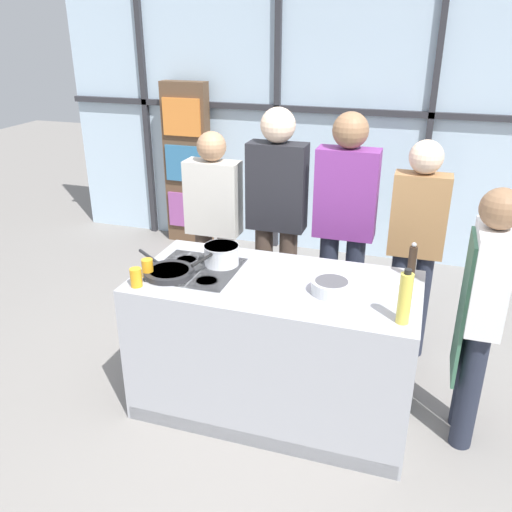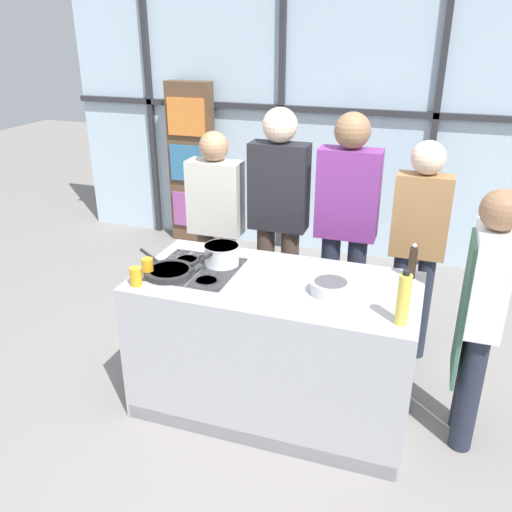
{
  "view_description": "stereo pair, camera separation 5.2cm",
  "coord_description": "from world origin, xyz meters",
  "px_view_note": "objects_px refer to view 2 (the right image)",
  "views": [
    {
      "loc": [
        0.79,
        -2.84,
        2.37
      ],
      "look_at": [
        -0.16,
        0.1,
        1.03
      ],
      "focal_mm": 38.0,
      "sensor_mm": 36.0,
      "label": 1
    },
    {
      "loc": [
        0.84,
        -2.82,
        2.37
      ],
      "look_at": [
        -0.16,
        0.1,
        1.03
      ],
      "focal_mm": 38.0,
      "sensor_mm": 36.0,
      "label": 2
    }
  ],
  "objects_px": {
    "spectator_center_right": "(346,219)",
    "juice_glass_far": "(148,267)",
    "spectator_center_left": "(278,211)",
    "oil_bottle": "(403,299)",
    "frying_pan": "(169,271)",
    "spectator_far_right": "(418,238)",
    "spectator_far_left": "(216,220)",
    "pepper_grinder": "(413,262)",
    "mixing_bowl": "(331,287)",
    "saucepan": "(222,254)",
    "juice_glass_near": "(136,277)",
    "white_plate": "(344,279)",
    "chef": "(482,308)"
  },
  "relations": [
    {
      "from": "oil_bottle",
      "to": "juice_glass_near",
      "type": "relative_size",
      "value": 2.69
    },
    {
      "from": "white_plate",
      "to": "spectator_far_right",
      "type": "bearing_deg",
      "value": 63.96
    },
    {
      "from": "chef",
      "to": "mixing_bowl",
      "type": "height_order",
      "value": "chef"
    },
    {
      "from": "frying_pan",
      "to": "oil_bottle",
      "type": "distance_m",
      "value": 1.43
    },
    {
      "from": "spectator_far_left",
      "to": "spectator_far_right",
      "type": "height_order",
      "value": "spectator_far_right"
    },
    {
      "from": "chef",
      "to": "pepper_grinder",
      "type": "distance_m",
      "value": 0.47
    },
    {
      "from": "spectator_far_left",
      "to": "spectator_center_right",
      "type": "xyz_separation_m",
      "value": [
        1.03,
        0.0,
        0.12
      ]
    },
    {
      "from": "spectator_far_right",
      "to": "spectator_far_left",
      "type": "bearing_deg",
      "value": 0.0
    },
    {
      "from": "spectator_center_left",
      "to": "saucepan",
      "type": "xyz_separation_m",
      "value": [
        -0.14,
        -0.81,
        -0.05
      ]
    },
    {
      "from": "spectator_far_right",
      "to": "juice_glass_far",
      "type": "xyz_separation_m",
      "value": [
        -1.54,
        -1.11,
        0.03
      ]
    },
    {
      "from": "spectator_far_left",
      "to": "juice_glass_far",
      "type": "xyz_separation_m",
      "value": [
        0.01,
        -1.11,
        0.07
      ]
    },
    {
      "from": "saucepan",
      "to": "white_plate",
      "type": "height_order",
      "value": "saucepan"
    },
    {
      "from": "juice_glass_near",
      "to": "spectator_far_left",
      "type": "bearing_deg",
      "value": 90.63
    },
    {
      "from": "chef",
      "to": "juice_glass_far",
      "type": "xyz_separation_m",
      "value": [
        -1.94,
        -0.28,
        0.08
      ]
    },
    {
      "from": "saucepan",
      "to": "oil_bottle",
      "type": "distance_m",
      "value": 1.23
    },
    {
      "from": "spectator_center_right",
      "to": "pepper_grinder",
      "type": "bearing_deg",
      "value": 129.68
    },
    {
      "from": "spectator_center_right",
      "to": "saucepan",
      "type": "bearing_deg",
      "value": 50.79
    },
    {
      "from": "juice_glass_near",
      "to": "spectator_far_right",
      "type": "bearing_deg",
      "value": 39.1
    },
    {
      "from": "frying_pan",
      "to": "oil_bottle",
      "type": "height_order",
      "value": "oil_bottle"
    },
    {
      "from": "spectator_center_right",
      "to": "juice_glass_far",
      "type": "xyz_separation_m",
      "value": [
        -1.02,
        -1.11,
        -0.06
      ]
    },
    {
      "from": "mixing_bowl",
      "to": "pepper_grinder",
      "type": "bearing_deg",
      "value": 40.56
    },
    {
      "from": "spectator_center_right",
      "to": "mixing_bowl",
      "type": "bearing_deg",
      "value": 95.22
    },
    {
      "from": "oil_bottle",
      "to": "spectator_center_right",
      "type": "bearing_deg",
      "value": 112.77
    },
    {
      "from": "spectator_center_left",
      "to": "spectator_far_right",
      "type": "bearing_deg",
      "value": -180.0
    },
    {
      "from": "frying_pan",
      "to": "saucepan",
      "type": "distance_m",
      "value": 0.36
    },
    {
      "from": "spectator_center_left",
      "to": "pepper_grinder",
      "type": "relative_size",
      "value": 8.01
    },
    {
      "from": "spectator_center_right",
      "to": "mixing_bowl",
      "type": "xyz_separation_m",
      "value": [
        0.09,
        -0.98,
        -0.07
      ]
    },
    {
      "from": "spectator_far_left",
      "to": "pepper_grinder",
      "type": "relative_size",
      "value": 7.13
    },
    {
      "from": "chef",
      "to": "spectator_center_right",
      "type": "relative_size",
      "value": 0.88
    },
    {
      "from": "spectator_far_right",
      "to": "saucepan",
      "type": "distance_m",
      "value": 1.42
    },
    {
      "from": "frying_pan",
      "to": "spectator_far_right",
      "type": "bearing_deg",
      "value": 36.21
    },
    {
      "from": "white_plate",
      "to": "spectator_far_left",
      "type": "bearing_deg",
      "value": 146.23
    },
    {
      "from": "frying_pan",
      "to": "pepper_grinder",
      "type": "height_order",
      "value": "pepper_grinder"
    },
    {
      "from": "frying_pan",
      "to": "juice_glass_near",
      "type": "bearing_deg",
      "value": -118.05
    },
    {
      "from": "mixing_bowl",
      "to": "pepper_grinder",
      "type": "xyz_separation_m",
      "value": [
        0.42,
        0.36,
        0.06
      ]
    },
    {
      "from": "pepper_grinder",
      "to": "juice_glass_near",
      "type": "xyz_separation_m",
      "value": [
        -1.53,
        -0.63,
        -0.05
      ]
    },
    {
      "from": "frying_pan",
      "to": "mixing_bowl",
      "type": "distance_m",
      "value": 1.0
    },
    {
      "from": "white_plate",
      "to": "juice_glass_far",
      "type": "distance_m",
      "value": 1.2
    },
    {
      "from": "spectator_center_left",
      "to": "mixing_bowl",
      "type": "relative_size",
      "value": 7.76
    },
    {
      "from": "white_plate",
      "to": "juice_glass_far",
      "type": "height_order",
      "value": "juice_glass_far"
    },
    {
      "from": "spectator_center_right",
      "to": "frying_pan",
      "type": "distance_m",
      "value": 1.39
    },
    {
      "from": "mixing_bowl",
      "to": "oil_bottle",
      "type": "height_order",
      "value": "oil_bottle"
    },
    {
      "from": "spectator_center_left",
      "to": "oil_bottle",
      "type": "xyz_separation_m",
      "value": [
        1.02,
        -1.2,
        0.02
      ]
    },
    {
      "from": "chef",
      "to": "spectator_far_left",
      "type": "height_order",
      "value": "spectator_far_left"
    },
    {
      "from": "spectator_center_right",
      "to": "white_plate",
      "type": "bearing_deg",
      "value": 99.8
    },
    {
      "from": "spectator_center_left",
      "to": "spectator_center_right",
      "type": "bearing_deg",
      "value": -180.0
    },
    {
      "from": "juice_glass_near",
      "to": "juice_glass_far",
      "type": "distance_m",
      "value": 0.14
    },
    {
      "from": "spectator_center_left",
      "to": "white_plate",
      "type": "height_order",
      "value": "spectator_center_left"
    },
    {
      "from": "chef",
      "to": "juice_glass_far",
      "type": "relative_size",
      "value": 14.0
    },
    {
      "from": "saucepan",
      "to": "pepper_grinder",
      "type": "xyz_separation_m",
      "value": [
        1.17,
        0.19,
        0.03
      ]
    }
  ]
}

